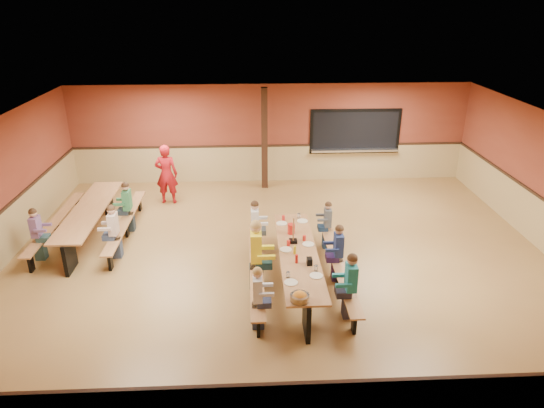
{
  "coord_description": "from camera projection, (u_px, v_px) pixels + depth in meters",
  "views": [
    {
      "loc": [
        -0.66,
        -9.38,
        5.37
      ],
      "look_at": [
        -0.18,
        0.4,
        1.15
      ],
      "focal_mm": 32.0,
      "sensor_mm": 36.0,
      "label": 1
    }
  ],
  "objects": [
    {
      "name": "cafeteria_table_main",
      "position": [
        298.0,
        261.0,
        9.59
      ],
      "size": [
        1.91,
        3.7,
        0.74
      ],
      "color": "#9E6A3F",
      "rests_on": "ground"
    },
    {
      "name": "seated_child_purple_sec",
      "position": [
        37.0,
        234.0,
        10.52
      ],
      "size": [
        0.36,
        0.3,
        1.19
      ],
      "primitive_type": null,
      "color": "slate",
      "rests_on": "ground"
    },
    {
      "name": "kitchen_pass_through",
      "position": [
        355.0,
        133.0,
        14.83
      ],
      "size": [
        2.78,
        0.28,
        1.38
      ],
      "color": "black",
      "rests_on": "ground"
    },
    {
      "name": "seated_adult_yellow",
      "position": [
        256.0,
        255.0,
        9.47
      ],
      "size": [
        0.47,
        0.39,
        1.42
      ],
      "primitive_type": null,
      "color": "yellow",
      "rests_on": "ground"
    },
    {
      "name": "punch_pitcher",
      "position": [
        291.0,
        229.0,
        10.2
      ],
      "size": [
        0.16,
        0.16,
        0.22
      ],
      "primitive_type": "cylinder",
      "color": "red",
      "rests_on": "cafeteria_table_main"
    },
    {
      "name": "ground",
      "position": [
        281.0,
        258.0,
        10.76
      ],
      "size": [
        12.0,
        12.0,
        0.0
      ],
      "primitive_type": "plane",
      "color": "brown",
      "rests_on": "ground"
    },
    {
      "name": "seated_child_white_left",
      "position": [
        258.0,
        298.0,
        8.31
      ],
      "size": [
        0.35,
        0.29,
        1.18
      ],
      "primitive_type": null,
      "color": "silver",
      "rests_on": "ground"
    },
    {
      "name": "standing_woman",
      "position": [
        166.0,
        174.0,
        13.35
      ],
      "size": [
        0.63,
        0.44,
        1.68
      ],
      "primitive_type": "imported",
      "rotation": [
        0.0,
        0.0,
        3.09
      ],
      "color": "#AB131A",
      "rests_on": "ground"
    },
    {
      "name": "chip_bowl",
      "position": [
        300.0,
        297.0,
        7.96
      ],
      "size": [
        0.32,
        0.32,
        0.15
      ],
      "primitive_type": null,
      "color": "orange",
      "rests_on": "cafeteria_table_main"
    },
    {
      "name": "room_envelope",
      "position": [
        281.0,
        231.0,
        10.48
      ],
      "size": [
        12.04,
        10.04,
        3.02
      ],
      "color": "brown",
      "rests_on": "ground"
    },
    {
      "name": "seated_child_green_sec",
      "position": [
        128.0,
        207.0,
        11.82
      ],
      "size": [
        0.39,
        0.32,
        1.24
      ],
      "primitive_type": null,
      "color": "#35794B",
      "rests_on": "ground"
    },
    {
      "name": "condiment_mustard",
      "position": [
        295.0,
        250.0,
        9.41
      ],
      "size": [
        0.06,
        0.06,
        0.17
      ],
      "primitive_type": "cylinder",
      "color": "yellow",
      "rests_on": "cafeteria_table_main"
    },
    {
      "name": "seated_child_teal_right",
      "position": [
        350.0,
        286.0,
        8.58
      ],
      "size": [
        0.39,
        0.32,
        1.26
      ],
      "primitive_type": null,
      "color": "#1E7982",
      "rests_on": "ground"
    },
    {
      "name": "cafeteria_table_second",
      "position": [
        90.0,
        217.0,
        11.51
      ],
      "size": [
        1.91,
        3.7,
        0.74
      ],
      "color": "#9E6A3F",
      "rests_on": "ground"
    },
    {
      "name": "place_settings",
      "position": [
        298.0,
        250.0,
        9.48
      ],
      "size": [
        0.65,
        3.3,
        0.11
      ],
      "primitive_type": null,
      "color": "beige",
      "rests_on": "cafeteria_table_main"
    },
    {
      "name": "seated_child_tan_sec",
      "position": [
        114.0,
        232.0,
        10.6
      ],
      "size": [
        0.38,
        0.31,
        1.23
      ],
      "primitive_type": null,
      "color": "#C4AB9C",
      "rests_on": "ground"
    },
    {
      "name": "table_paddle",
      "position": [
        293.0,
        236.0,
        9.82
      ],
      "size": [
        0.16,
        0.16,
        0.56
      ],
      "color": "black",
      "rests_on": "cafeteria_table_main"
    },
    {
      "name": "seated_child_char_right",
      "position": [
        327.0,
        225.0,
        11.02
      ],
      "size": [
        0.33,
        0.27,
        1.12
      ],
      "primitive_type": null,
      "color": "#484C51",
      "rests_on": "ground"
    },
    {
      "name": "seated_child_grey_left",
      "position": [
        255.0,
        227.0,
        10.83
      ],
      "size": [
        0.37,
        0.31,
        1.22
      ],
      "primitive_type": null,
      "color": "white",
      "rests_on": "ground"
    },
    {
      "name": "seated_child_navy_right",
      "position": [
        338.0,
        253.0,
        9.74
      ],
      "size": [
        0.37,
        0.3,
        1.21
      ],
      "primitive_type": null,
      "color": "navy",
      "rests_on": "ground"
    },
    {
      "name": "condiment_ketchup",
      "position": [
        297.0,
        259.0,
        9.09
      ],
      "size": [
        0.06,
        0.06,
        0.17
      ],
      "primitive_type": "cylinder",
      "color": "#B2140F",
      "rests_on": "cafeteria_table_main"
    },
    {
      "name": "structural_post",
      "position": [
        264.0,
        139.0,
        14.19
      ],
      "size": [
        0.18,
        0.18,
        3.0
      ],
      "primitive_type": "cube",
      "color": "black",
      "rests_on": "ground"
    },
    {
      "name": "napkin_dispenser",
      "position": [
        309.0,
        261.0,
        9.04
      ],
      "size": [
        0.1,
        0.14,
        0.13
      ],
      "primitive_type": "cube",
      "color": "black",
      "rests_on": "cafeteria_table_main"
    }
  ]
}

